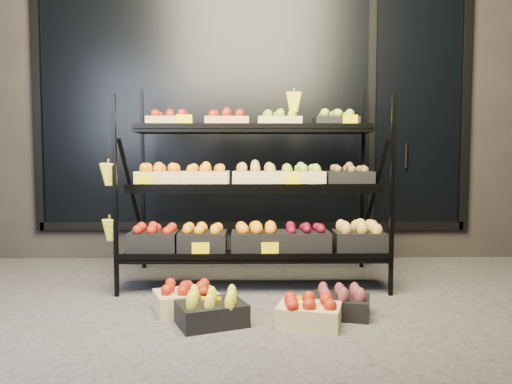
{
  "coord_description": "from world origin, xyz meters",
  "views": [
    {
      "loc": [
        -0.04,
        -3.49,
        1.04
      ],
      "look_at": [
        0.02,
        0.55,
        0.75
      ],
      "focal_mm": 35.0,
      "sensor_mm": 36.0,
      "label": 1
    }
  ],
  "objects_px": {
    "floor_crate_left": "(186,297)",
    "floor_crate_midright": "(309,311)",
    "floor_crate_midleft": "(212,310)",
    "display_rack": "(253,188)"
  },
  "relations": [
    {
      "from": "floor_crate_left",
      "to": "floor_crate_midright",
      "type": "xyz_separation_m",
      "value": [
        0.8,
        -0.3,
        -0.0
      ]
    },
    {
      "from": "display_rack",
      "to": "floor_crate_left",
      "type": "relative_size",
      "value": 4.63
    },
    {
      "from": "floor_crate_midleft",
      "to": "floor_crate_midright",
      "type": "relative_size",
      "value": 1.11
    },
    {
      "from": "display_rack",
      "to": "floor_crate_midright",
      "type": "relative_size",
      "value": 4.99
    },
    {
      "from": "floor_crate_left",
      "to": "floor_crate_midleft",
      "type": "height_order",
      "value": "floor_crate_midleft"
    },
    {
      "from": "floor_crate_midright",
      "to": "display_rack",
      "type": "bearing_deg",
      "value": 122.69
    },
    {
      "from": "display_rack",
      "to": "floor_crate_midright",
      "type": "height_order",
      "value": "display_rack"
    },
    {
      "from": "floor_crate_left",
      "to": "floor_crate_midleft",
      "type": "xyz_separation_m",
      "value": [
        0.2,
        -0.28,
        0.0
      ]
    },
    {
      "from": "display_rack",
      "to": "floor_crate_midleft",
      "type": "relative_size",
      "value": 4.5
    },
    {
      "from": "floor_crate_left",
      "to": "floor_crate_midright",
      "type": "distance_m",
      "value": 0.86
    }
  ]
}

